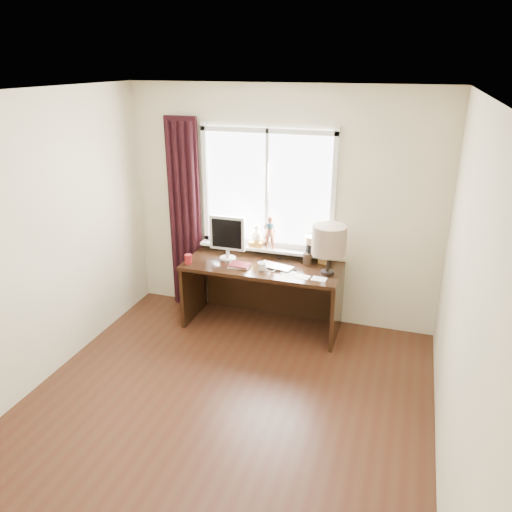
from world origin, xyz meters
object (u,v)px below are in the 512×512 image
(table_lamp, at_px, (329,241))
(laptop, at_px, (276,267))
(monitor, at_px, (227,235))
(red_cup, at_px, (188,259))
(desk, at_px, (265,282))
(mug, at_px, (262,266))

(table_lamp, bearing_deg, laptop, -178.36)
(laptop, bearing_deg, monitor, -174.37)
(red_cup, relative_size, desk, 0.06)
(monitor, bearing_deg, red_cup, -143.76)
(mug, bearing_deg, laptop, 40.08)
(mug, bearing_deg, desk, 99.56)
(desk, relative_size, monitor, 3.47)
(laptop, height_order, desk, laptop)
(desk, bearing_deg, monitor, -173.84)
(desk, distance_m, monitor, 0.67)
(mug, relative_size, desk, 0.06)
(desk, bearing_deg, laptop, -39.43)
(laptop, bearing_deg, table_lamp, 16.21)
(laptop, bearing_deg, mug, -125.35)
(monitor, bearing_deg, laptop, -8.93)
(red_cup, bearing_deg, mug, 4.52)
(laptop, distance_m, monitor, 0.65)
(monitor, bearing_deg, mug, -23.31)
(monitor, bearing_deg, desk, 6.16)
(red_cup, distance_m, table_lamp, 1.53)
(red_cup, bearing_deg, table_lamp, 7.13)
(mug, height_order, desk, mug)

